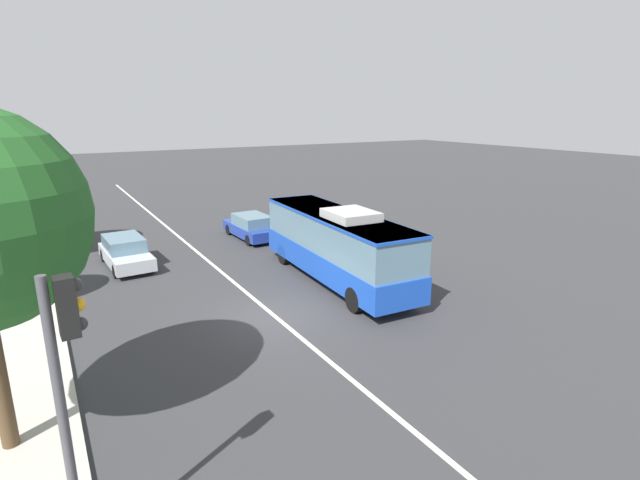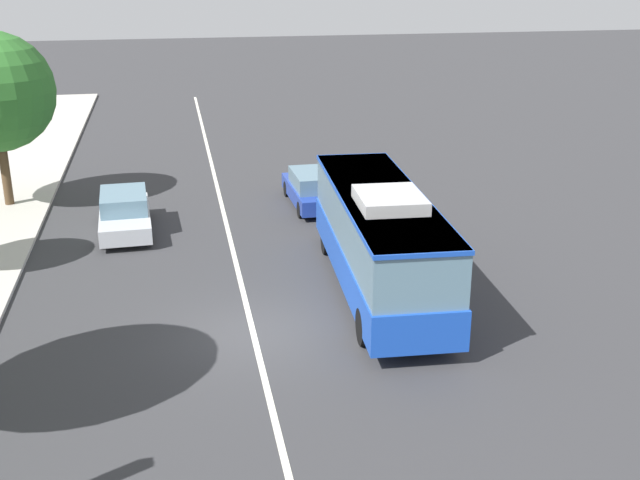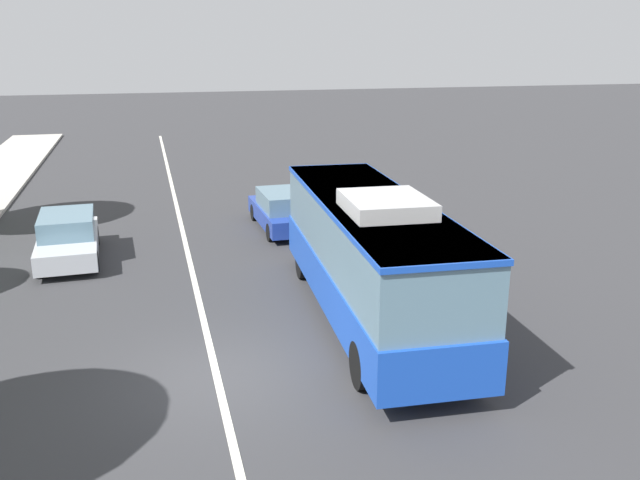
{
  "view_description": "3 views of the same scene",
  "coord_description": "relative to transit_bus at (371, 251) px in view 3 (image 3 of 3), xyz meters",
  "views": [
    {
      "loc": [
        -15.41,
        7.08,
        7.53
      ],
      "look_at": [
        3.2,
        -3.86,
        1.7
      ],
      "focal_mm": 27.25,
      "sensor_mm": 36.0,
      "label": 1
    },
    {
      "loc": [
        -19.45,
        1.86,
        9.8
      ],
      "look_at": [
        2.03,
        -2.25,
        1.83
      ],
      "focal_mm": 44.45,
      "sensor_mm": 36.0,
      "label": 2
    },
    {
      "loc": [
        -13.1,
        1.13,
        6.88
      ],
      "look_at": [
        3.37,
        -3.12,
        1.82
      ],
      "focal_mm": 38.25,
      "sensor_mm": 36.0,
      "label": 3
    }
  ],
  "objects": [
    {
      "name": "ground_plane",
      "position": [
        -2.14,
        4.1,
        -1.81
      ],
      "size": [
        160.0,
        160.0,
        0.0
      ],
      "primitive_type": "plane",
      "color": "#333335"
    },
    {
      "name": "lane_centre_line",
      "position": [
        -2.14,
        4.1,
        -1.8
      ],
      "size": [
        76.0,
        0.16,
        0.01
      ],
      "primitive_type": "cube",
      "color": "silver",
      "rests_on": "ground_plane"
    },
    {
      "name": "sedan_silver",
      "position": [
        7.1,
        7.83,
        -1.09
      ],
      "size": [
        4.58,
        2.01,
        1.46
      ],
      "rotation": [
        0.0,
        0.0,
        3.19
      ],
      "color": "#B7BABF",
      "rests_on": "ground_plane"
    },
    {
      "name": "sedan_blue",
      "position": [
        8.92,
        0.4,
        -1.09
      ],
      "size": [
        4.55,
        1.94,
        1.46
      ],
      "rotation": [
        0.0,
        0.0,
        0.03
      ],
      "color": "#1E3899",
      "rests_on": "ground_plane"
    },
    {
      "name": "transit_bus",
      "position": [
        0.0,
        0.0,
        0.0
      ],
      "size": [
        10.11,
        3.0,
        3.46
      ],
      "rotation": [
        0.0,
        0.0,
        -0.05
      ],
      "color": "#1947B7",
      "rests_on": "ground_plane"
    }
  ]
}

